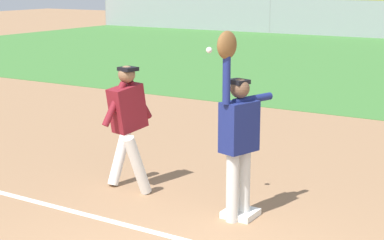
# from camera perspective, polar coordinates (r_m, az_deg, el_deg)

# --- Properties ---
(first_base) EXTENTS (0.38, 0.38, 0.08)m
(first_base) POSITION_cam_1_polar(r_m,az_deg,el_deg) (7.87, 4.38, -8.34)
(first_base) COLOR white
(first_base) RESTS_ON ground_plane
(fielder) EXTENTS (0.38, 0.89, 2.28)m
(fielder) POSITION_cam_1_polar(r_m,az_deg,el_deg) (7.44, 4.15, -0.85)
(fielder) COLOR silver
(fielder) RESTS_ON ground_plane
(runner) EXTENTS (0.75, 0.84, 1.72)m
(runner) POSITION_cam_1_polar(r_m,az_deg,el_deg) (8.57, -5.79, 0.07)
(runner) COLOR white
(runner) RESTS_ON ground_plane
(baseball) EXTENTS (0.07, 0.07, 0.07)m
(baseball) POSITION_cam_1_polar(r_m,az_deg,el_deg) (7.64, 1.55, 6.29)
(baseball) COLOR white
(parked_car_silver) EXTENTS (4.55, 2.41, 1.25)m
(parked_car_silver) POSITION_cam_1_polar(r_m,az_deg,el_deg) (38.77, 7.18, 9.34)
(parked_car_silver) COLOR #B7B7BC
(parked_car_silver) RESTS_ON ground_plane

